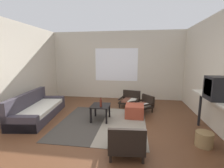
{
  "coord_description": "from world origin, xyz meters",
  "views": [
    {
      "loc": [
        0.78,
        -3.42,
        1.69
      ],
      "look_at": [
        0.1,
        1.19,
        0.9
      ],
      "focal_mm": 25.58,
      "sensor_mm": 36.0,
      "label": 1
    }
  ],
  "objects_px": {
    "couch": "(37,110)",
    "armchair_striped_foreground": "(126,143)",
    "ottoman_orange": "(135,111)",
    "crt_television": "(224,89)",
    "glass_bottle": "(101,103)",
    "wicker_basket": "(204,139)",
    "armchair_corner": "(143,104)",
    "clay_vase": "(211,88)",
    "console_shelf": "(219,104)",
    "coffee_table": "(101,108)",
    "armchair_by_window": "(130,99)"
  },
  "relations": [
    {
      "from": "armchair_corner",
      "to": "clay_vase",
      "type": "relative_size",
      "value": 2.28
    },
    {
      "from": "glass_bottle",
      "to": "wicker_basket",
      "type": "distance_m",
      "value": 2.38
    },
    {
      "from": "console_shelf",
      "to": "crt_television",
      "type": "height_order",
      "value": "crt_television"
    },
    {
      "from": "armchair_striped_foreground",
      "to": "ottoman_orange",
      "type": "bearing_deg",
      "value": 86.21
    },
    {
      "from": "glass_bottle",
      "to": "wicker_basket",
      "type": "bearing_deg",
      "value": -20.57
    },
    {
      "from": "couch",
      "to": "armchair_striped_foreground",
      "type": "xyz_separation_m",
      "value": [
        2.6,
        -1.43,
        0.03
      ]
    },
    {
      "from": "console_shelf",
      "to": "armchair_striped_foreground",
      "type": "bearing_deg",
      "value": -158.35
    },
    {
      "from": "coffee_table",
      "to": "couch",
      "type": "bearing_deg",
      "value": -178.13
    },
    {
      "from": "armchair_by_window",
      "to": "crt_television",
      "type": "relative_size",
      "value": 1.35
    },
    {
      "from": "wicker_basket",
      "to": "couch",
      "type": "bearing_deg",
      "value": 167.46
    },
    {
      "from": "armchair_corner",
      "to": "glass_bottle",
      "type": "distance_m",
      "value": 1.55
    },
    {
      "from": "ottoman_orange",
      "to": "crt_television",
      "type": "relative_size",
      "value": 0.92
    },
    {
      "from": "armchair_striped_foreground",
      "to": "glass_bottle",
      "type": "bearing_deg",
      "value": 118.73
    },
    {
      "from": "wicker_basket",
      "to": "crt_television",
      "type": "bearing_deg",
      "value": 8.78
    },
    {
      "from": "crt_television",
      "to": "wicker_basket",
      "type": "distance_m",
      "value": 1.02
    },
    {
      "from": "ottoman_orange",
      "to": "clay_vase",
      "type": "distance_m",
      "value": 1.97
    },
    {
      "from": "armchair_by_window",
      "to": "crt_television",
      "type": "xyz_separation_m",
      "value": [
        1.75,
        -2.3,
        0.88
      ]
    },
    {
      "from": "console_shelf",
      "to": "clay_vase",
      "type": "xyz_separation_m",
      "value": [
        -0.0,
        0.38,
        0.22
      ]
    },
    {
      "from": "coffee_table",
      "to": "clay_vase",
      "type": "height_order",
      "value": "clay_vase"
    },
    {
      "from": "armchair_by_window",
      "to": "crt_television",
      "type": "bearing_deg",
      "value": -52.68
    },
    {
      "from": "couch",
      "to": "clay_vase",
      "type": "relative_size",
      "value": 6.15
    },
    {
      "from": "clay_vase",
      "to": "wicker_basket",
      "type": "height_order",
      "value": "clay_vase"
    },
    {
      "from": "armchair_corner",
      "to": "clay_vase",
      "type": "height_order",
      "value": "clay_vase"
    },
    {
      "from": "armchair_corner",
      "to": "couch",
      "type": "bearing_deg",
      "value": -162.35
    },
    {
      "from": "armchair_by_window",
      "to": "ottoman_orange",
      "type": "distance_m",
      "value": 1.04
    },
    {
      "from": "armchair_corner",
      "to": "ottoman_orange",
      "type": "distance_m",
      "value": 0.6
    },
    {
      "from": "console_shelf",
      "to": "crt_television",
      "type": "xyz_separation_m",
      "value": [
        -0.0,
        -0.11,
        0.32
      ]
    },
    {
      "from": "couch",
      "to": "armchair_corner",
      "type": "distance_m",
      "value": 3.13
    },
    {
      "from": "ottoman_orange",
      "to": "crt_television",
      "type": "height_order",
      "value": "crt_television"
    },
    {
      "from": "clay_vase",
      "to": "wicker_basket",
      "type": "bearing_deg",
      "value": -116.24
    },
    {
      "from": "armchair_by_window",
      "to": "armchair_corner",
      "type": "distance_m",
      "value": 0.65
    },
    {
      "from": "armchair_corner",
      "to": "wicker_basket",
      "type": "distance_m",
      "value": 2.14
    },
    {
      "from": "crt_television",
      "to": "clay_vase",
      "type": "distance_m",
      "value": 0.49
    },
    {
      "from": "armchair_corner",
      "to": "clay_vase",
      "type": "xyz_separation_m",
      "value": [
        1.33,
        -1.32,
        0.8
      ]
    },
    {
      "from": "ottoman_orange",
      "to": "crt_television",
      "type": "bearing_deg",
      "value": -38.82
    },
    {
      "from": "couch",
      "to": "crt_television",
      "type": "relative_size",
      "value": 3.79
    },
    {
      "from": "coffee_table",
      "to": "clay_vase",
      "type": "xyz_separation_m",
      "value": [
        2.5,
        -0.43,
        0.71
      ]
    },
    {
      "from": "glass_bottle",
      "to": "clay_vase",
      "type": "bearing_deg",
      "value": -6.94
    },
    {
      "from": "ottoman_orange",
      "to": "wicker_basket",
      "type": "height_order",
      "value": "ottoman_orange"
    },
    {
      "from": "console_shelf",
      "to": "crt_television",
      "type": "distance_m",
      "value": 0.33
    },
    {
      "from": "armchair_corner",
      "to": "wicker_basket",
      "type": "bearing_deg",
      "value": -59.99
    },
    {
      "from": "armchair_striped_foreground",
      "to": "clay_vase",
      "type": "xyz_separation_m",
      "value": [
        1.71,
        1.06,
        0.79
      ]
    },
    {
      "from": "console_shelf",
      "to": "wicker_basket",
      "type": "height_order",
      "value": "console_shelf"
    },
    {
      "from": "wicker_basket",
      "to": "armchair_corner",
      "type": "bearing_deg",
      "value": 120.01
    },
    {
      "from": "armchair_striped_foreground",
      "to": "crt_television",
      "type": "bearing_deg",
      "value": 18.5
    },
    {
      "from": "clay_vase",
      "to": "coffee_table",
      "type": "bearing_deg",
      "value": 170.13
    },
    {
      "from": "armchair_by_window",
      "to": "clay_vase",
      "type": "bearing_deg",
      "value": -45.91
    },
    {
      "from": "ottoman_orange",
      "to": "wicker_basket",
      "type": "bearing_deg",
      "value": -44.68
    },
    {
      "from": "crt_television",
      "to": "glass_bottle",
      "type": "xyz_separation_m",
      "value": [
        -2.45,
        0.78,
        -0.61
      ]
    },
    {
      "from": "console_shelf",
      "to": "coffee_table",
      "type": "bearing_deg",
      "value": 161.96
    }
  ]
}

